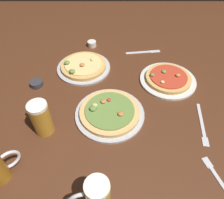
# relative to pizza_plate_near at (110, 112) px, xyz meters

# --- Properties ---
(ground_plane) EXTENTS (2.40, 2.40, 0.03)m
(ground_plane) POSITION_rel_pizza_plate_near_xyz_m (0.01, 0.08, -0.03)
(ground_plane) COLOR #4C2816
(pizza_plate_near) EXTENTS (0.32, 0.32, 0.05)m
(pizza_plate_near) POSITION_rel_pizza_plate_near_xyz_m (0.00, 0.00, 0.00)
(pizza_plate_near) COLOR #B2B2B7
(pizza_plate_near) RESTS_ON ground_plane
(pizza_plate_far) EXTENTS (0.30, 0.30, 0.05)m
(pizza_plate_far) POSITION_rel_pizza_plate_near_xyz_m (-0.15, 0.34, -0.00)
(pizza_plate_far) COLOR #B2B2B7
(pizza_plate_far) RESTS_ON ground_plane
(pizza_plate_side) EXTENTS (0.29, 0.29, 0.05)m
(pizza_plate_side) POSITION_rel_pizza_plate_near_xyz_m (0.31, 0.23, -0.00)
(pizza_plate_side) COLOR silver
(pizza_plate_side) RESTS_ON ground_plane
(beer_mug_amber) EXTENTS (0.12, 0.11, 0.16)m
(beer_mug_amber) POSITION_rel_pizza_plate_near_xyz_m (-0.28, -0.08, 0.06)
(beer_mug_amber) COLOR #B27A23
(beer_mug_amber) RESTS_ON ground_plane
(beer_mug_pale) EXTENTS (0.13, 0.08, 0.14)m
(beer_mug_pale) POSITION_rel_pizza_plate_near_xyz_m (-0.04, -0.38, 0.05)
(beer_mug_pale) COLOR gold
(beer_mug_pale) RESTS_ON ground_plane
(ramekin_sauce) EXTENTS (0.06, 0.06, 0.03)m
(ramekin_sauce) POSITION_rel_pizza_plate_near_xyz_m (-0.38, 0.20, -0.00)
(ramekin_sauce) COLOR #333338
(ramekin_sauce) RESTS_ON ground_plane
(ramekin_butter) EXTENTS (0.05, 0.05, 0.03)m
(ramekin_butter) POSITION_rel_pizza_plate_near_xyz_m (-0.12, 0.57, 0.00)
(ramekin_butter) COLOR silver
(ramekin_butter) RESTS_ON ground_plane
(fork_left) EXTENTS (0.09, 0.23, 0.01)m
(fork_left) POSITION_rel_pizza_plate_near_xyz_m (0.40, -0.32, -0.01)
(fork_left) COLOR silver
(fork_left) RESTS_ON ground_plane
(knife_right) EXTENTS (0.21, 0.05, 0.01)m
(knife_right) POSITION_rel_pizza_plate_near_xyz_m (0.20, 0.50, -0.01)
(knife_right) COLOR silver
(knife_right) RESTS_ON ground_plane
(fork_spare) EXTENTS (0.05, 0.23, 0.01)m
(fork_spare) POSITION_rel_pizza_plate_near_xyz_m (0.41, -0.06, -0.01)
(fork_spare) COLOR silver
(fork_spare) RESTS_ON ground_plane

